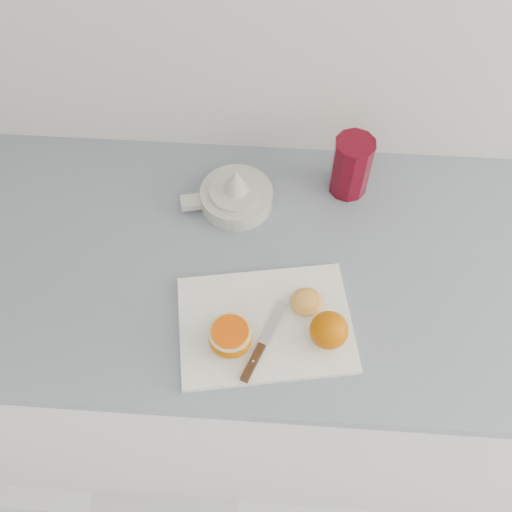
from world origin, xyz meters
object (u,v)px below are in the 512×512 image
object	(u,v)px
cutting_board	(265,324)
red_tumbler	(351,168)
citrus_juicer	(235,195)
counter	(279,350)
half_orange	(230,337)

from	to	relation	value
cutting_board	red_tumbler	world-z (taller)	red_tumbler
cutting_board	citrus_juicer	bearing A→B (deg)	105.62
counter	cutting_board	bearing A→B (deg)	-102.95
counter	half_orange	size ratio (longest dim) A/B	33.05
counter	red_tumbler	size ratio (longest dim) A/B	18.85
citrus_juicer	red_tumbler	bearing A→B (deg)	13.79
cutting_board	half_orange	size ratio (longest dim) A/B	4.02
counter	red_tumbler	world-z (taller)	red_tumbler
half_orange	citrus_juicer	distance (m)	0.33
counter	citrus_juicer	world-z (taller)	citrus_juicer
citrus_juicer	red_tumbler	world-z (taller)	red_tumbler
cutting_board	red_tumbler	xyz separation A→B (m)	(0.16, 0.34, 0.06)
counter	citrus_juicer	bearing A→B (deg)	130.40
half_orange	citrus_juicer	size ratio (longest dim) A/B	0.40
cutting_board	red_tumbler	size ratio (longest dim) A/B	2.29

